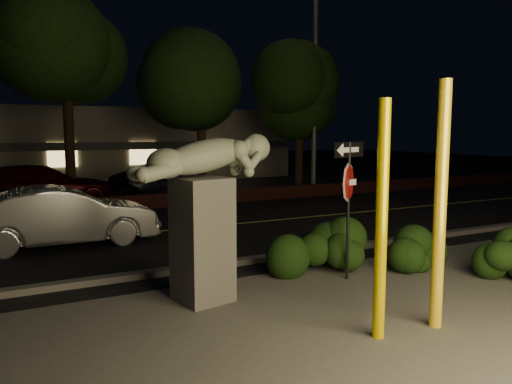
% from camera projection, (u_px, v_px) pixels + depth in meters
% --- Properties ---
extents(ground, '(90.00, 90.00, 0.00)m').
position_uv_depth(ground, '(164.00, 213.00, 16.82)').
color(ground, black).
rests_on(ground, ground).
extents(patio, '(14.00, 6.00, 0.02)m').
position_uv_depth(patio, '(394.00, 323.00, 7.14)').
color(patio, '#4C4944').
rests_on(patio, ground).
extents(road, '(80.00, 8.00, 0.01)m').
position_uv_depth(road, '(195.00, 228.00, 14.18)').
color(road, black).
rests_on(road, ground).
extents(lane_marking, '(80.00, 0.12, 0.00)m').
position_uv_depth(lane_marking, '(195.00, 228.00, 14.18)').
color(lane_marking, '#BCBC4B').
rests_on(lane_marking, road).
extents(curb, '(80.00, 0.25, 0.12)m').
position_uv_depth(curb, '(264.00, 258.00, 10.57)').
color(curb, '#4C4944').
rests_on(curb, ground).
extents(brick_wall, '(40.00, 0.35, 0.50)m').
position_uv_depth(brick_wall, '(153.00, 201.00, 17.93)').
color(brick_wall, '#4B1C18').
rests_on(brick_wall, ground).
extents(parking_lot, '(40.00, 12.00, 0.01)m').
position_uv_depth(parking_lot, '(118.00, 191.00, 22.97)').
color(parking_lot, black).
rests_on(parking_lot, ground).
extents(building, '(22.00, 10.20, 4.00)m').
position_uv_depth(building, '(87.00, 144.00, 29.75)').
color(building, slate).
rests_on(building, ground).
extents(tree_far_b, '(5.20, 5.20, 8.41)m').
position_uv_depth(tree_far_b, '(65.00, 38.00, 17.75)').
color(tree_far_b, black).
rests_on(tree_far_b, ground).
extents(tree_far_c, '(4.80, 4.80, 7.84)m').
position_uv_depth(tree_far_c, '(200.00, 57.00, 19.75)').
color(tree_far_c, black).
rests_on(tree_far_c, ground).
extents(tree_far_d, '(4.40, 4.40, 7.42)m').
position_uv_depth(tree_far_d, '(300.00, 72.00, 22.52)').
color(tree_far_d, black).
rests_on(tree_far_d, ground).
extents(yellow_pole_left, '(0.16, 0.16, 3.15)m').
position_uv_depth(yellow_pole_left, '(381.00, 222.00, 6.44)').
color(yellow_pole_left, '#E7C400').
rests_on(yellow_pole_left, ground).
extents(yellow_pole_right, '(0.17, 0.17, 3.43)m').
position_uv_depth(yellow_pole_right, '(440.00, 207.00, 6.80)').
color(yellow_pole_right, yellow).
rests_on(yellow_pole_right, ground).
extents(signpost, '(0.83, 0.27, 2.54)m').
position_uv_depth(signpost, '(349.00, 183.00, 9.03)').
color(signpost, black).
rests_on(signpost, ground).
extents(sculpture, '(2.53, 1.10, 2.70)m').
position_uv_depth(sculpture, '(204.00, 199.00, 7.91)').
color(sculpture, '#4C4944').
rests_on(sculpture, ground).
extents(hedge_center, '(2.26, 1.42, 1.09)m').
position_uv_depth(hedge_center, '(319.00, 246.00, 9.58)').
color(hedge_center, black).
rests_on(hedge_center, ground).
extents(hedge_right, '(1.71, 1.18, 1.02)m').
position_uv_depth(hedge_right, '(420.00, 244.00, 9.90)').
color(hedge_right, black).
rests_on(hedge_right, ground).
extents(streetlight, '(1.69, 0.52, 11.27)m').
position_uv_depth(streetlight, '(310.00, 39.00, 21.55)').
color(streetlight, '#4F4F54').
rests_on(streetlight, ground).
extents(silver_sedan, '(4.38, 1.59, 1.43)m').
position_uv_depth(silver_sedan, '(63.00, 217.00, 11.88)').
color(silver_sedan, '#ADADB2').
rests_on(silver_sedan, ground).
extents(parked_car_red, '(4.31, 2.08, 1.42)m').
position_uv_depth(parked_car_red, '(17.00, 185.00, 18.90)').
color(parked_car_red, maroon).
rests_on(parked_car_red, ground).
extents(parked_car_darkred, '(5.32, 2.28, 1.53)m').
position_uv_depth(parked_car_darkred, '(42.00, 186.00, 18.13)').
color(parked_car_darkred, '#3A0508').
rests_on(parked_car_darkred, ground).
extents(parked_car_dark, '(5.22, 3.61, 1.33)m').
position_uv_depth(parked_car_dark, '(167.00, 181.00, 20.81)').
color(parked_car_dark, black).
rests_on(parked_car_dark, ground).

